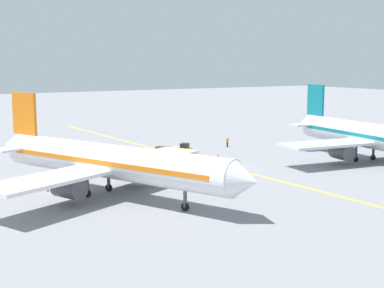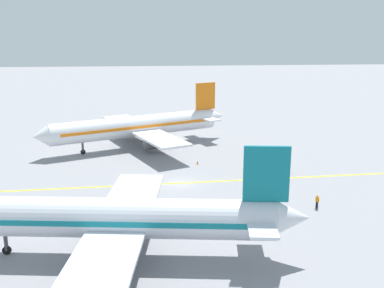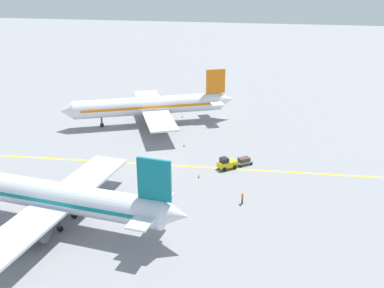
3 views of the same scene
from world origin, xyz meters
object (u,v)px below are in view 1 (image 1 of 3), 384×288
object	(u,v)px
airplane_adjacent_stand	(108,162)
ground_crew_worker	(227,142)
baggage_tug_white	(182,150)
traffic_cone_near_nose	(163,168)
airplane_at_gate	(373,137)
traffic_cone_by_wingtip	(218,155)
baggage_cart_trailing	(162,150)
traffic_cone_mid_apron	(48,189)

from	to	relation	value
airplane_adjacent_stand	ground_crew_worker	size ratio (longest dim) A/B	20.11
baggage_tug_white	ground_crew_worker	world-z (taller)	baggage_tug_white
baggage_tug_white	ground_crew_worker	xyz separation A→B (m)	(-10.89, -3.38, 0.01)
baggage_tug_white	traffic_cone_near_nose	size ratio (longest dim) A/B	5.98
airplane_adjacent_stand	airplane_at_gate	bearing A→B (deg)	177.86
baggage_tug_white	traffic_cone_by_wingtip	xyz separation A→B (m)	(-4.09, 3.80, -0.63)
baggage_tug_white	traffic_cone_near_nose	world-z (taller)	baggage_tug_white
airplane_adjacent_stand	ground_crew_worker	xyz separation A→B (m)	(-30.31, -21.13, -2.80)
ground_crew_worker	traffic_cone_near_nose	world-z (taller)	ground_crew_worker
baggage_cart_trailing	baggage_tug_white	bearing A→B (deg)	127.96
baggage_tug_white	ground_crew_worker	distance (m)	11.41
airplane_at_gate	traffic_cone_by_wingtip	size ratio (longest dim) A/B	64.58
traffic_cone_mid_apron	traffic_cone_by_wingtip	distance (m)	29.73
traffic_cone_mid_apron	traffic_cone_by_wingtip	xyz separation A→B (m)	(-28.49, -8.52, 0.00)
baggage_tug_white	traffic_cone_mid_apron	xyz separation A→B (m)	(24.40, 12.32, -0.63)
airplane_at_gate	traffic_cone_mid_apron	distance (m)	45.19
airplane_at_gate	traffic_cone_mid_apron	xyz separation A→B (m)	(44.53, -6.91, -3.43)
baggage_cart_trailing	ground_crew_worker	xyz separation A→B (m)	(-12.92, -0.78, 0.15)
baggage_tug_white	traffic_cone_by_wingtip	distance (m)	5.62
traffic_cone_mid_apron	traffic_cone_by_wingtip	size ratio (longest dim) A/B	1.00
traffic_cone_near_nose	traffic_cone_mid_apron	world-z (taller)	same
traffic_cone_mid_apron	traffic_cone_by_wingtip	bearing A→B (deg)	-163.36
traffic_cone_mid_apron	traffic_cone_by_wingtip	world-z (taller)	same
airplane_adjacent_stand	traffic_cone_near_nose	distance (m)	15.08
traffic_cone_near_nose	traffic_cone_by_wingtip	size ratio (longest dim) A/B	1.00
ground_crew_worker	traffic_cone_by_wingtip	world-z (taller)	ground_crew_worker
airplane_adjacent_stand	traffic_cone_by_wingtip	bearing A→B (deg)	-149.31
airplane_at_gate	baggage_tug_white	bearing A→B (deg)	-43.69
traffic_cone_near_nose	traffic_cone_mid_apron	size ratio (longest dim) A/B	1.00
baggage_cart_trailing	traffic_cone_near_nose	size ratio (longest dim) A/B	5.29
baggage_tug_white	traffic_cone_by_wingtip	size ratio (longest dim) A/B	5.98
traffic_cone_near_nose	baggage_cart_trailing	bearing A→B (deg)	-117.95
traffic_cone_near_nose	traffic_cone_mid_apron	bearing A→B (deg)	12.85
airplane_adjacent_stand	traffic_cone_by_wingtip	distance (m)	27.55
baggage_tug_white	traffic_cone_mid_apron	world-z (taller)	baggage_tug_white
baggage_cart_trailing	ground_crew_worker	size ratio (longest dim) A/B	1.73
baggage_tug_white	baggage_cart_trailing	distance (m)	3.30
traffic_cone_by_wingtip	airplane_adjacent_stand	bearing A→B (deg)	30.69
airplane_at_gate	airplane_adjacent_stand	xyz separation A→B (m)	(39.54, -1.48, 0.00)
baggage_cart_trailing	traffic_cone_by_wingtip	world-z (taller)	baggage_cart_trailing
airplane_adjacent_stand	traffic_cone_mid_apron	world-z (taller)	airplane_adjacent_stand
airplane_at_gate	baggage_tug_white	distance (m)	27.98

